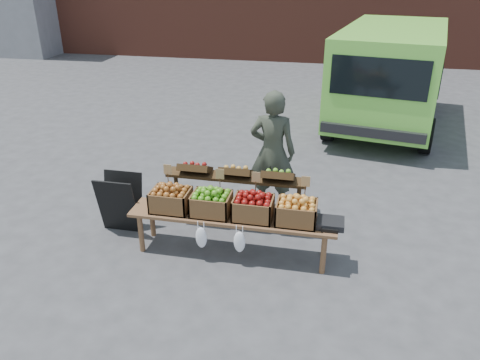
% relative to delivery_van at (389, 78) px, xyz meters
% --- Properties ---
extents(ground, '(80.00, 80.00, 0.00)m').
position_rel_delivery_van_xyz_m(ground, '(-2.61, -5.96, -1.12)').
color(ground, '#414143').
extents(delivery_van, '(3.16, 5.34, 2.24)m').
position_rel_delivery_van_xyz_m(delivery_van, '(0.00, 0.00, 0.00)').
color(delivery_van, '#6FD042').
rests_on(delivery_van, ground).
extents(vendor, '(0.71, 0.48, 1.90)m').
position_rel_delivery_van_xyz_m(vendor, '(-2.03, -4.68, -0.17)').
color(vendor, '#32382B').
rests_on(vendor, ground).
extents(chalkboard_sign, '(0.57, 0.32, 0.87)m').
position_rel_delivery_van_xyz_m(chalkboard_sign, '(-4.04, -5.78, -0.69)').
color(chalkboard_sign, black).
rests_on(chalkboard_sign, ground).
extents(back_table, '(2.10, 0.44, 1.04)m').
position_rel_delivery_van_xyz_m(back_table, '(-2.45, -5.32, -0.60)').
color(back_table, '#352311').
rests_on(back_table, ground).
extents(display_bench, '(2.70, 0.56, 0.57)m').
position_rel_delivery_van_xyz_m(display_bench, '(-2.35, -6.04, -0.84)').
color(display_bench, brown).
rests_on(display_bench, ground).
extents(crate_golden_apples, '(0.50, 0.40, 0.28)m').
position_rel_delivery_van_xyz_m(crate_golden_apples, '(-3.18, -6.04, -0.41)').
color(crate_golden_apples, brown).
rests_on(crate_golden_apples, display_bench).
extents(crate_russet_pears, '(0.50, 0.40, 0.28)m').
position_rel_delivery_van_xyz_m(crate_russet_pears, '(-2.63, -6.04, -0.41)').
color(crate_russet_pears, '#357E0D').
rests_on(crate_russet_pears, display_bench).
extents(crate_red_apples, '(0.50, 0.40, 0.28)m').
position_rel_delivery_van_xyz_m(crate_red_apples, '(-2.08, -6.04, -0.41)').
color(crate_red_apples, maroon).
rests_on(crate_red_apples, display_bench).
extents(crate_green_apples, '(0.50, 0.40, 0.28)m').
position_rel_delivery_van_xyz_m(crate_green_apples, '(-1.53, -6.04, -0.41)').
color(crate_green_apples, gold).
rests_on(crate_green_apples, display_bench).
extents(weighing_scale, '(0.34, 0.30, 0.08)m').
position_rel_delivery_van_xyz_m(weighing_scale, '(-1.10, -6.04, -0.51)').
color(weighing_scale, black).
rests_on(weighing_scale, display_bench).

